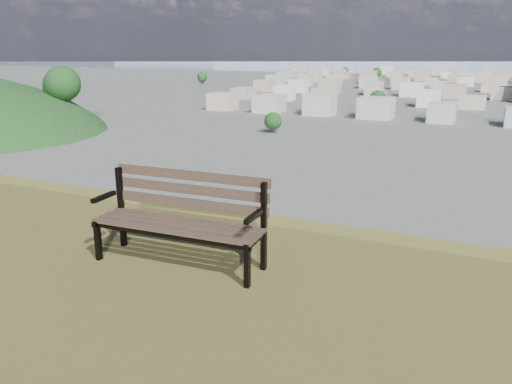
% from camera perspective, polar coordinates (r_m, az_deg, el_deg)
% --- Properties ---
extents(park_bench, '(1.90, 0.70, 0.98)m').
position_cam_1_polar(park_bench, '(5.44, -8.45, -2.47)').
color(park_bench, '#443527').
rests_on(park_bench, hilltop_mesa).
extents(city_blocks, '(395.00, 361.00, 7.00)m').
position_cam_1_polar(city_blocks, '(396.94, 24.70, 11.32)').
color(city_blocks, '#BDB6A6').
rests_on(city_blocks, ground).
extents(city_trees, '(406.52, 387.20, 9.98)m').
position_cam_1_polar(city_trees, '(322.98, 19.75, 11.29)').
color(city_trees, '#332519').
rests_on(city_trees, ground).
extents(bay_water, '(2400.00, 700.00, 0.12)m').
position_cam_1_polar(bay_water, '(902.18, 25.23, 12.98)').
color(bay_water, '#8995AF').
rests_on(bay_water, ground).
extents(far_hills, '(2050.00, 340.00, 60.00)m').
position_cam_1_polar(far_hills, '(1406.18, 22.98, 14.90)').
color(far_hills, '#95A9BA').
rests_on(far_hills, ground).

